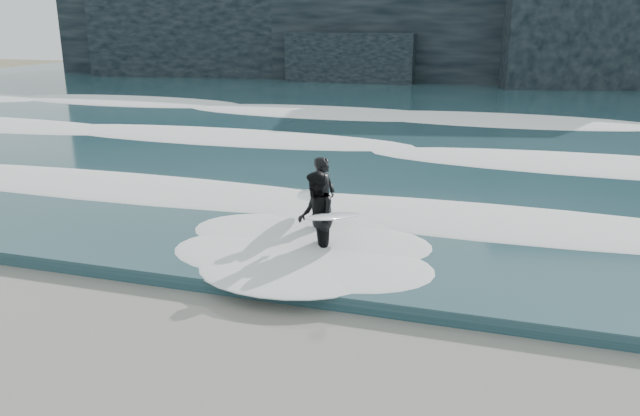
{
  "coord_description": "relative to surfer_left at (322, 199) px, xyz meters",
  "views": [
    {
      "loc": [
        4.45,
        -6.83,
        5.08
      ],
      "look_at": [
        0.48,
        5.93,
        1.0
      ],
      "focal_mm": 35.0,
      "sensor_mm": 36.0,
      "label": 1
    }
  ],
  "objects": [
    {
      "name": "foam_far",
      "position": [
        -0.31,
        18.38,
        -0.56
      ],
      "size": [
        60.0,
        4.8,
        0.3
      ],
      "primitive_type": "ellipsoid",
      "color": "white",
      "rests_on": "sea"
    },
    {
      "name": "surfer_right",
      "position": [
        0.32,
        -1.36,
        -0.01
      ],
      "size": [
        1.51,
        2.08,
        1.99
      ],
      "color": "black",
      "rests_on": "ground"
    },
    {
      "name": "headland",
      "position": [
        -0.31,
        39.38,
        3.99
      ],
      "size": [
        70.0,
        9.0,
        10.0
      ],
      "primitive_type": "cube",
      "color": "black",
      "rests_on": "ground"
    },
    {
      "name": "foam_mid",
      "position": [
        -0.31,
        9.38,
        -0.59
      ],
      "size": [
        60.0,
        4.0,
        0.24
      ],
      "primitive_type": "ellipsoid",
      "color": "white",
      "rests_on": "sea"
    },
    {
      "name": "ground",
      "position": [
        -0.31,
        -6.62,
        -1.01
      ],
      "size": [
        120.0,
        120.0,
        0.0
      ],
      "primitive_type": "plane",
      "color": "brown",
      "rests_on": "ground"
    },
    {
      "name": "surfer_left",
      "position": [
        0.0,
        0.0,
        0.0
      ],
      "size": [
        1.27,
        1.97,
        2.01
      ],
      "color": "black",
      "rests_on": "ground"
    },
    {
      "name": "sea",
      "position": [
        -0.31,
        22.38,
        -0.86
      ],
      "size": [
        90.0,
        52.0,
        0.3
      ],
      "primitive_type": "cube",
      "color": "#214049",
      "rests_on": "ground"
    },
    {
      "name": "foam_near",
      "position": [
        -0.31,
        2.38,
        -0.61
      ],
      "size": [
        60.0,
        3.2,
        0.2
      ],
      "primitive_type": "ellipsoid",
      "color": "white",
      "rests_on": "sea"
    }
  ]
}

